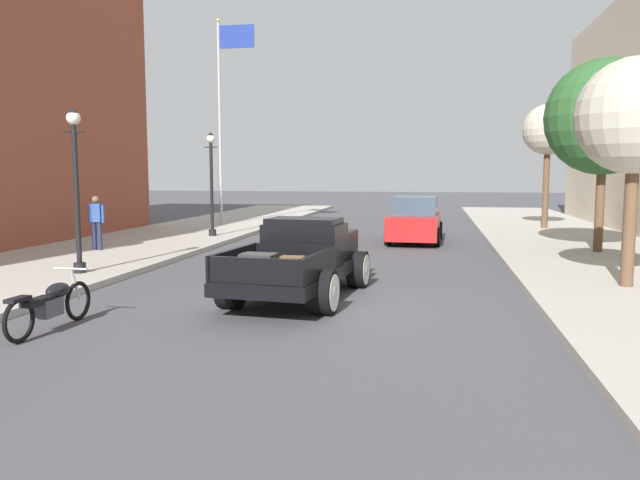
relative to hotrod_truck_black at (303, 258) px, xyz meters
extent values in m
plane|color=#47474C|center=(0.00, -0.85, -0.75)|extent=(140.00, 140.00, 0.00)
cube|color=black|center=(-0.02, -0.24, -0.21)|extent=(2.24, 5.05, 0.24)
cube|color=black|center=(0.01, 0.11, 0.31)|extent=(1.66, 1.25, 0.80)
cube|color=black|center=(0.01, 0.06, 0.77)|extent=(1.52, 1.07, 0.12)
cube|color=#3D4C5B|center=(0.07, 0.67, 0.47)|extent=(1.32, 0.17, 0.44)
cube|color=black|center=(0.14, 1.40, 0.17)|extent=(1.46, 1.62, 0.52)
cube|color=silver|center=(0.22, 2.19, 0.15)|extent=(0.69, 0.17, 0.47)
cube|color=black|center=(-0.16, -1.64, -0.07)|extent=(1.89, 2.26, 0.04)
cube|color=black|center=(-0.97, -1.56, 0.15)|extent=(0.29, 2.10, 0.44)
cube|color=black|center=(0.64, -1.72, 0.15)|extent=(0.29, 2.10, 0.44)
cube|color=black|center=(-0.26, -2.64, 0.15)|extent=(1.62, 0.24, 0.44)
cube|color=black|center=(-0.06, -0.63, 0.15)|extent=(1.62, 0.24, 0.44)
cylinder|color=black|center=(-0.78, 1.19, -0.35)|extent=(0.44, 0.83, 0.80)
cylinder|color=silver|center=(-0.97, 1.21, -0.35)|extent=(0.08, 0.65, 0.66)
cylinder|color=silver|center=(-0.98, 1.21, -0.35)|extent=(0.04, 0.24, 0.24)
cylinder|color=black|center=(1.01, 1.01, -0.35)|extent=(0.44, 0.83, 0.80)
cylinder|color=silver|center=(1.19, 0.99, -0.35)|extent=(0.08, 0.65, 0.66)
cylinder|color=silver|center=(1.20, 0.99, -0.35)|extent=(0.04, 0.24, 0.24)
cylinder|color=black|center=(-1.05, -1.49, -0.35)|extent=(0.44, 0.83, 0.80)
cylinder|color=silver|center=(-1.23, -1.48, -0.35)|extent=(0.08, 0.65, 0.66)
cylinder|color=silver|center=(-1.24, -1.47, -0.35)|extent=(0.04, 0.24, 0.24)
cylinder|color=black|center=(0.74, -1.67, -0.35)|extent=(0.44, 0.83, 0.80)
cylinder|color=silver|center=(0.92, -1.69, -0.35)|extent=(0.08, 0.65, 0.66)
cylinder|color=silver|center=(0.93, -1.69, -0.35)|extent=(0.04, 0.24, 0.24)
cube|color=#2D2D33|center=(-0.38, -1.97, 0.15)|extent=(0.64, 0.50, 0.40)
cube|color=#3D2D1E|center=(-0.38, -1.97, 0.15)|extent=(0.62, 0.11, 0.42)
cube|color=brown|center=(0.09, -1.36, 0.09)|extent=(0.45, 0.33, 0.28)
torus|color=black|center=(-3.31, -2.85, -0.42)|extent=(0.09, 0.67, 0.67)
torus|color=black|center=(-3.36, -4.30, -0.42)|extent=(0.09, 0.67, 0.67)
cube|color=#4C4C51|center=(-3.33, -3.62, -0.37)|extent=(0.26, 0.45, 0.28)
ellipsoid|color=black|center=(-3.32, -3.37, -0.14)|extent=(0.28, 0.53, 0.24)
cube|color=black|center=(-3.34, -3.87, -0.22)|extent=(0.24, 0.57, 0.10)
cylinder|color=silver|center=(-3.31, -2.91, -0.12)|extent=(0.06, 0.25, 0.58)
cylinder|color=silver|center=(-3.31, -3.03, 0.16)|extent=(0.62, 0.06, 0.04)
cube|color=black|center=(-3.36, -4.30, -0.10)|extent=(0.19, 0.41, 0.06)
cube|color=#AD1E1E|center=(1.95, 10.26, -0.14)|extent=(1.89, 4.36, 0.80)
cube|color=#384C5B|center=(1.94, 10.11, 0.58)|extent=(1.60, 2.06, 0.64)
cylinder|color=black|center=(1.18, 11.58, -0.42)|extent=(0.25, 0.67, 0.66)
cylinder|color=black|center=(2.83, 11.52, -0.42)|extent=(0.25, 0.67, 0.66)
cylinder|color=black|center=(1.07, 9.00, -0.42)|extent=(0.25, 0.67, 0.66)
cylinder|color=black|center=(2.72, 8.94, -0.42)|extent=(0.25, 0.67, 0.66)
cylinder|color=#232847|center=(-7.58, 4.89, -0.17)|extent=(0.14, 0.14, 0.86)
cylinder|color=#232847|center=(-7.40, 4.89, -0.17)|extent=(0.14, 0.14, 0.86)
cube|color=#2D4C93|center=(-7.49, 4.89, 0.54)|extent=(0.36, 0.22, 0.56)
cylinder|color=#2D4C93|center=(-7.71, 4.89, 0.51)|extent=(0.09, 0.09, 0.54)
cylinder|color=#2D4C93|center=(-7.27, 4.89, 0.51)|extent=(0.09, 0.09, 0.54)
sphere|color=brown|center=(-7.49, 4.89, 0.94)|extent=(0.22, 0.22, 0.22)
cylinder|color=black|center=(-5.58, 0.87, -0.48)|extent=(0.28, 0.28, 0.24)
cylinder|color=black|center=(-5.58, 0.87, 1.24)|extent=(0.12, 0.12, 3.20)
cylinder|color=black|center=(-5.58, 0.87, 2.69)|extent=(0.50, 0.04, 0.04)
sphere|color=silver|center=(-5.58, 0.87, 3.00)|extent=(0.32, 0.32, 0.32)
cone|color=black|center=(-5.58, 0.87, 3.18)|extent=(0.24, 0.24, 0.14)
cylinder|color=black|center=(-5.54, 9.60, -0.48)|extent=(0.28, 0.28, 0.24)
cylinder|color=black|center=(-5.54, 9.60, 1.24)|extent=(0.12, 0.12, 3.20)
cylinder|color=black|center=(-5.54, 9.60, 2.69)|extent=(0.50, 0.04, 0.04)
sphere|color=silver|center=(-5.54, 9.60, 3.00)|extent=(0.32, 0.32, 0.32)
cone|color=black|center=(-5.54, 9.60, 3.18)|extent=(0.24, 0.24, 0.14)
cylinder|color=#B2B2B7|center=(-6.99, 14.67, 3.90)|extent=(0.12, 0.12, 9.00)
sphere|color=gold|center=(-6.99, 14.67, 8.48)|extent=(0.16, 0.16, 0.16)
cube|color=navy|center=(-6.13, 14.67, 7.75)|extent=(1.60, 0.03, 1.00)
cylinder|color=brown|center=(6.58, 1.38, 0.70)|extent=(0.26, 0.26, 2.61)
sphere|color=#ADA893|center=(6.58, 1.38, 2.89)|extent=(2.36, 2.36, 2.36)
cylinder|color=brown|center=(7.46, 7.27, 0.75)|extent=(0.26, 0.26, 2.70)
sphere|color=#285628|center=(7.46, 7.27, 3.37)|extent=(3.39, 3.39, 3.39)
cylinder|color=brown|center=(7.27, 15.31, 1.08)|extent=(0.26, 0.26, 3.36)
sphere|color=#ADA893|center=(7.27, 15.31, 3.56)|extent=(2.12, 2.12, 2.12)
camera|label=1|loc=(2.61, -12.17, 1.74)|focal=34.48mm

